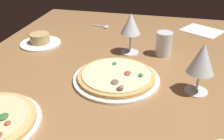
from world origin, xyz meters
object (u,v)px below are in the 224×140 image
Objects in this scene: wine_glass_near at (131,25)px; water_glass at (164,46)px; ramekin_on_saucer at (40,41)px; paper_menu at (202,31)px; wine_glass_far at (202,60)px; pizza_main at (116,77)px; spoon at (104,26)px.

wine_glass_near reaches higher than water_glass.
paper_menu is (34.21, -72.22, -1.62)cm from ramekin_on_saucer.
ramekin_on_saucer is 71.17cm from wine_glass_far.
ramekin_on_saucer is 54.45cm from water_glass.
pizza_main is 25.49cm from wine_glass_near.
paper_menu is at bearing -83.39° from spoon.
wine_glass_near is at bearing -146.96° from spoon.
ramekin_on_saucer is (22.85, 39.91, 0.56)cm from pizza_main.
wine_glass_far is at bearing -154.75° from water_glass.
pizza_main is 3.02× the size of spoon.
pizza_main is 45.99cm from ramekin_on_saucer.
wine_glass_near is (23.03, -0.81, 10.89)cm from pizza_main.
water_glass is at bearing -177.20° from paper_menu.
spoon is (28.26, 18.37, -11.64)cm from wine_glass_near.
pizza_main is 3.01× the size of water_glass.
wine_glass_far is at bearing -109.99° from ramekin_on_saucer.
water_glass is (23.93, -14.48, 2.99)cm from pizza_main.
ramekin_on_saucer is at bearing 146.44° from paper_menu.
ramekin_on_saucer is at bearing 60.20° from pizza_main.
pizza_main is at bearing -178.43° from paper_menu.
spoon is (-5.78, 49.88, 0.31)cm from paper_menu.
spoon is (27.36, 32.04, -3.74)cm from water_glass.
spoon is (51.28, 17.57, -0.75)cm from pizza_main.
wine_glass_far reaches higher than water_glass.
pizza_main is 28.13cm from water_glass.
wine_glass_far is 69.35cm from spoon.
water_glass reaches higher than paper_menu.
wine_glass_far is 1.70× the size of spoon.
ramekin_on_saucer reaches higher than pizza_main.
ramekin_on_saucer is 1.82× the size of water_glass.
spoon is at bearing 127.71° from paper_menu.
water_glass reaches higher than spoon.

